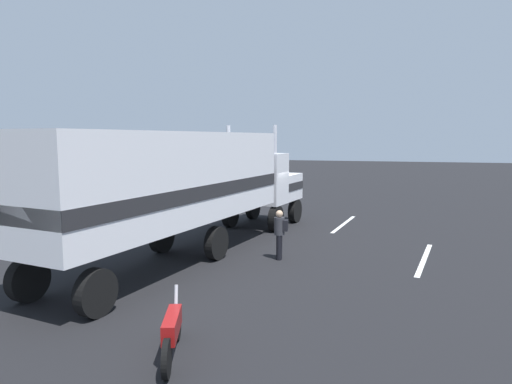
{
  "coord_description": "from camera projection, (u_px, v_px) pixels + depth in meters",
  "views": [
    {
      "loc": [
        -19.45,
        -4.99,
        3.97
      ],
      "look_at": [
        -0.54,
        0.2,
        1.6
      ],
      "focal_mm": 31.55,
      "sensor_mm": 36.0,
      "label": 1
    }
  ],
  "objects": [
    {
      "name": "semi_truck",
      "position": [
        189.0,
        181.0,
        15.01
      ],
      "size": [
        14.38,
        5.05,
        4.5
      ],
      "color": "white",
      "rests_on": "ground_plane"
    },
    {
      "name": "lane_stripe_near",
      "position": [
        344.0,
        224.0,
        20.78
      ],
      "size": [
        4.38,
        0.81,
        0.01
      ],
      "primitive_type": "cube",
      "rotation": [
        0.0,
        0.0,
        -0.15
      ],
      "color": "silver",
      "rests_on": "ground_plane"
    },
    {
      "name": "motorcycle",
      "position": [
        172.0,
        331.0,
        8.15
      ],
      "size": [
        2.03,
        0.76,
        1.12
      ],
      "color": "black",
      "rests_on": "ground_plane"
    },
    {
      "name": "person_bystander",
      "position": [
        280.0,
        233.0,
        14.66
      ],
      "size": [
        0.34,
        0.46,
        1.63
      ],
      "color": "black",
      "rests_on": "ground_plane"
    },
    {
      "name": "lane_stripe_mid",
      "position": [
        424.0,
        259.0,
        14.78
      ],
      "size": [
        4.36,
        0.94,
        0.01
      ],
      "primitive_type": "cube",
      "rotation": [
        0.0,
        0.0,
        -0.18
      ],
      "color": "silver",
      "rests_on": "ground_plane"
    },
    {
      "name": "ground_plane",
      "position": [
        263.0,
        226.0,
        20.41
      ],
      "size": [
        120.0,
        120.0,
        0.0
      ],
      "primitive_type": "plane",
      "color": "black"
    }
  ]
}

